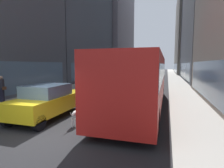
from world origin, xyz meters
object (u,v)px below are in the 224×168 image
at_px(car_blue_hatchback, 158,75).
at_px(pedestrian_with_handbag, 2,89).
at_px(transit_bus, 141,78).
at_px(car_yellow_taxi, 49,100).
at_px(car_red_coupe, 152,73).
at_px(dalmatian_dog, 77,113).

distance_m(car_blue_hatchback, pedestrian_with_handbag, 24.90).
height_order(transit_bus, car_yellow_taxi, transit_bus).
bearing_deg(car_red_coupe, car_blue_hatchback, -77.85).
distance_m(car_yellow_taxi, car_blue_hatchback, 25.25).
bearing_deg(transit_bus, car_blue_hatchback, 90.00).
distance_m(car_blue_hatchback, car_red_coupe, 7.60).
bearing_deg(car_yellow_taxi, transit_bus, 39.96).
height_order(car_red_coupe, pedestrian_with_handbag, pedestrian_with_handbag).
relative_size(car_yellow_taxi, dalmatian_dog, 4.61).
xyz_separation_m(dalmatian_dog, pedestrian_with_handbag, (-6.64, 2.34, 0.50)).
bearing_deg(car_blue_hatchback, car_red_coupe, 102.15).
bearing_deg(dalmatian_dog, pedestrian_with_handbag, 160.62).
relative_size(transit_bus, dalmatian_dog, 11.98).
bearing_deg(car_red_coupe, car_yellow_taxi, -94.24).
height_order(car_yellow_taxi, dalmatian_dog, car_yellow_taxi).
relative_size(car_red_coupe, pedestrian_with_handbag, 2.79).
height_order(car_yellow_taxi, car_blue_hatchback, same).
relative_size(transit_bus, car_red_coupe, 2.45).
distance_m(transit_bus, pedestrian_with_handbag, 8.98).
bearing_deg(pedestrian_with_handbag, car_yellow_taxi, -18.84).
bearing_deg(transit_bus, pedestrian_with_handbag, -168.92).
bearing_deg(pedestrian_with_handbag, dalmatian_dog, -19.38).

